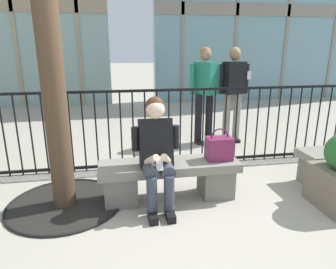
{
  "coord_description": "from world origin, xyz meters",
  "views": [
    {
      "loc": [
        -0.57,
        -3.16,
        1.72
      ],
      "look_at": [
        0.0,
        0.1,
        0.75
      ],
      "focal_mm": 32.33,
      "sensor_mm": 36.0,
      "label": 1
    }
  ],
  "objects_px": {
    "handbag_on_bench": "(219,148)",
    "bystander_at_railing": "(233,88)",
    "bystander_further_back": "(205,88)",
    "stone_bench": "(169,177)",
    "seated_person_with_phone": "(157,150)"
  },
  "relations": [
    {
      "from": "handbag_on_bench",
      "to": "bystander_at_railing",
      "type": "height_order",
      "value": "bystander_at_railing"
    },
    {
      "from": "bystander_at_railing",
      "to": "bystander_further_back",
      "type": "height_order",
      "value": "same"
    },
    {
      "from": "handbag_on_bench",
      "to": "bystander_further_back",
      "type": "xyz_separation_m",
      "value": [
        0.41,
        2.01,
        0.41
      ]
    },
    {
      "from": "bystander_at_railing",
      "to": "bystander_further_back",
      "type": "bearing_deg",
      "value": 178.18
    },
    {
      "from": "handbag_on_bench",
      "to": "bystander_at_railing",
      "type": "relative_size",
      "value": 0.22
    },
    {
      "from": "stone_bench",
      "to": "handbag_on_bench",
      "type": "xyz_separation_m",
      "value": [
        0.58,
        -0.01,
        0.32
      ]
    },
    {
      "from": "stone_bench",
      "to": "handbag_on_bench",
      "type": "distance_m",
      "value": 0.66
    },
    {
      "from": "seated_person_with_phone",
      "to": "bystander_further_back",
      "type": "bearing_deg",
      "value": 61.52
    },
    {
      "from": "stone_bench",
      "to": "bystander_further_back",
      "type": "xyz_separation_m",
      "value": [
        0.99,
        2.0,
        0.73
      ]
    },
    {
      "from": "seated_person_with_phone",
      "to": "bystander_at_railing",
      "type": "relative_size",
      "value": 0.71
    },
    {
      "from": "bystander_at_railing",
      "to": "bystander_further_back",
      "type": "distance_m",
      "value": 0.53
    },
    {
      "from": "bystander_at_railing",
      "to": "handbag_on_bench",
      "type": "bearing_deg",
      "value": -115.28
    },
    {
      "from": "stone_bench",
      "to": "bystander_further_back",
      "type": "bearing_deg",
      "value": 63.61
    },
    {
      "from": "stone_bench",
      "to": "handbag_on_bench",
      "type": "bearing_deg",
      "value": -0.99
    },
    {
      "from": "seated_person_with_phone",
      "to": "handbag_on_bench",
      "type": "xyz_separation_m",
      "value": [
        0.74,
        0.12,
        -0.06
      ]
    }
  ]
}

